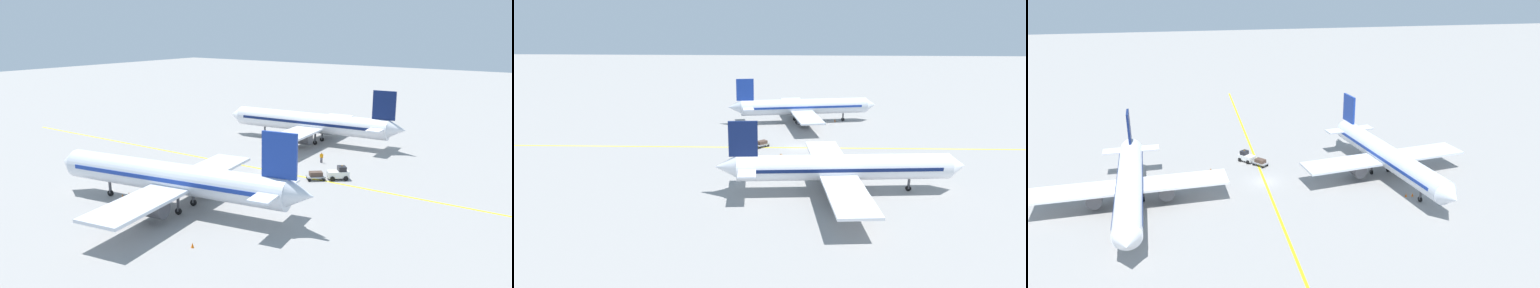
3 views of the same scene
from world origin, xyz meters
The scene contains 10 objects.
ground_plane centered at (0.00, 0.00, 0.00)m, with size 400.00×400.00×0.00m, color gray.
apron_yellow_centreline centered at (0.00, 0.00, 0.00)m, with size 0.40×120.00×0.01m, color yellow.
airplane_at_gate centered at (-19.91, 1.46, 3.71)m, with size 28.48×35.44×10.60m.
airplane_adjacent_stand centered at (20.23, 5.44, 3.71)m, with size 28.33×35.55×10.60m.
baggage_tug_white centered at (1.96, -9.37, 0.90)m, with size 3.11×3.24×2.11m.
baggage_cart_trailing centered at (-0.22, -6.89, 0.76)m, with size 2.77×2.88×1.24m.
ground_crew_worker centered at (8.49, -3.10, 0.91)m, with size 0.29×0.57×1.68m.
traffic_cone_near_nose centered at (-26.89, -7.77, 0.28)m, with size 0.32×0.32×0.55m, color orange.
traffic_cone_mid_apron centered at (-20.29, 9.35, 0.28)m, with size 0.32×0.32×0.55m, color orange.
traffic_cone_by_wingtip centered at (-21.29, 9.41, 0.28)m, with size 0.32×0.32×0.55m, color orange.
Camera 3 is at (10.33, 73.33, 33.17)m, focal length 35.00 mm.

